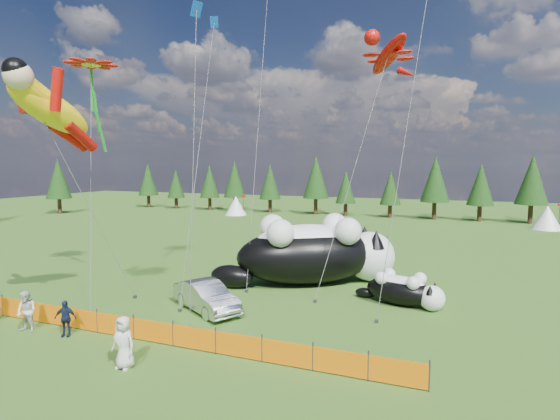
# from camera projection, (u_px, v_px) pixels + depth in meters

# --- Properties ---
(ground) EXTENTS (160.00, 160.00, 0.00)m
(ground) POSITION_uv_depth(u_px,v_px,m) (192.00, 319.00, 21.14)
(ground) COLOR #113609
(ground) RESTS_ON ground
(safety_fence) EXTENTS (22.06, 0.06, 1.10)m
(safety_fence) POSITION_uv_depth(u_px,v_px,m) (153.00, 331.00, 18.31)
(safety_fence) COLOR #262626
(safety_fence) RESTS_ON ground
(tree_line) EXTENTS (90.00, 4.00, 8.00)m
(tree_line) POSITION_uv_depth(u_px,v_px,m) (364.00, 189.00, 62.43)
(tree_line) COLOR black
(tree_line) RESTS_ON ground
(festival_tents) EXTENTS (50.00, 3.20, 2.80)m
(festival_tents) POSITION_uv_depth(u_px,v_px,m) (445.00, 214.00, 54.11)
(festival_tents) COLOR white
(festival_tents) RESTS_ON ground
(cat_large) EXTENTS (10.66, 8.26, 4.29)m
(cat_large) POSITION_uv_depth(u_px,v_px,m) (315.00, 251.00, 27.39)
(cat_large) COLOR black
(cat_large) RESTS_ON ground
(cat_small) EXTENTS (4.85, 2.62, 1.78)m
(cat_small) POSITION_uv_depth(u_px,v_px,m) (404.00, 290.00, 23.19)
(cat_small) COLOR black
(cat_small) RESTS_ON ground
(car) EXTENTS (4.76, 3.73, 1.51)m
(car) POSITION_uv_depth(u_px,v_px,m) (206.00, 296.00, 22.30)
(car) COLOR silver
(car) RESTS_ON ground
(spectator_b) EXTENTS (0.94, 0.60, 1.86)m
(spectator_b) POSITION_uv_depth(u_px,v_px,m) (26.00, 312.00, 19.47)
(spectator_b) COLOR silver
(spectator_b) RESTS_ON ground
(spectator_c) EXTENTS (1.05, 0.80, 1.60)m
(spectator_c) POSITION_uv_depth(u_px,v_px,m) (65.00, 318.00, 19.00)
(spectator_c) COLOR #131D34
(spectator_c) RESTS_ON ground
(spectator_e) EXTENTS (0.97, 0.64, 1.96)m
(spectator_e) POSITION_uv_depth(u_px,v_px,m) (124.00, 342.00, 15.98)
(spectator_e) COLOR silver
(spectator_e) RESTS_ON ground
(superhero_kite) EXTENTS (4.96, 6.60, 12.57)m
(superhero_kite) POSITION_uv_depth(u_px,v_px,m) (50.00, 109.00, 20.26)
(superhero_kite) COLOR yellow
(superhero_kite) RESTS_ON ground
(gecko_kite) EXTENTS (6.25, 11.77, 16.96)m
(gecko_kite) POSITION_uv_depth(u_px,v_px,m) (389.00, 55.00, 28.76)
(gecko_kite) COLOR red
(gecko_kite) RESTS_ON ground
(flower_kite) EXTENTS (4.93, 5.78, 14.15)m
(flower_kite) POSITION_uv_depth(u_px,v_px,m) (91.00, 67.00, 25.41)
(flower_kite) COLOR red
(flower_kite) RESTS_ON ground
(diamond_kite_a) EXTENTS (2.25, 7.29, 17.79)m
(diamond_kite_a) POSITION_uv_depth(u_px,v_px,m) (212.00, 38.00, 27.21)
(diamond_kite_a) COLOR blue
(diamond_kite_a) RESTS_ON ground
(diamond_kite_c) EXTENTS (0.63, 2.12, 14.86)m
(diamond_kite_c) POSITION_uv_depth(u_px,v_px,m) (196.00, 31.00, 18.99)
(diamond_kite_c) COLOR blue
(diamond_kite_c) RESTS_ON ground
(diamond_kite_d) EXTENTS (1.86, 7.16, 20.86)m
(diamond_kite_d) POSITION_uv_depth(u_px,v_px,m) (267.00, 5.00, 29.91)
(diamond_kite_d) COLOR #0DA49D
(diamond_kite_d) RESTS_ON ground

